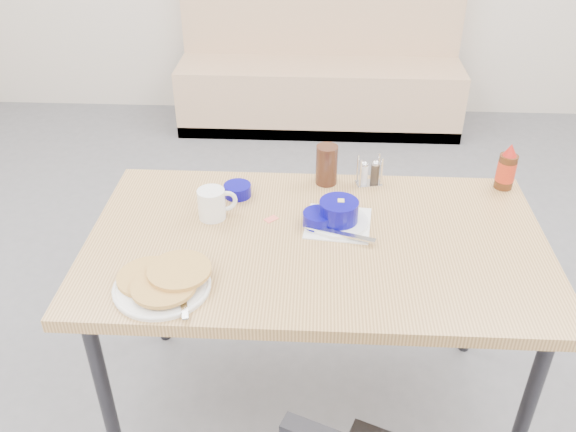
{
  "coord_description": "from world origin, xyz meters",
  "views": [
    {
      "loc": [
        -0.01,
        -1.26,
        1.84
      ],
      "look_at": [
        -0.09,
        0.28,
        0.82
      ],
      "focal_mm": 38.0,
      "sensor_mm": 36.0,
      "label": 1
    }
  ],
  "objects_px": {
    "syrup_bottle": "(506,169)",
    "pancake_plate": "(163,282)",
    "grits_setting": "(339,215)",
    "creamer_bowl": "(238,190)",
    "booth_bench": "(320,74)",
    "amber_tumbler": "(327,165)",
    "condiment_caddy": "(369,174)",
    "butter_bowl": "(319,219)",
    "coffee_mug": "(213,203)",
    "dining_table": "(316,255)"
  },
  "relations": [
    {
      "from": "pancake_plate",
      "to": "syrup_bottle",
      "type": "relative_size",
      "value": 1.61
    },
    {
      "from": "creamer_bowl",
      "to": "amber_tumbler",
      "type": "xyz_separation_m",
      "value": [
        0.3,
        0.1,
        0.05
      ]
    },
    {
      "from": "creamer_bowl",
      "to": "grits_setting",
      "type": "bearing_deg",
      "value": -24.84
    },
    {
      "from": "amber_tumbler",
      "to": "syrup_bottle",
      "type": "distance_m",
      "value": 0.61
    },
    {
      "from": "syrup_bottle",
      "to": "grits_setting",
      "type": "bearing_deg",
      "value": -155.78
    },
    {
      "from": "booth_bench",
      "to": "syrup_bottle",
      "type": "relative_size",
      "value": 11.44
    },
    {
      "from": "butter_bowl",
      "to": "condiment_caddy",
      "type": "xyz_separation_m",
      "value": [
        0.17,
        0.27,
        0.01
      ]
    },
    {
      "from": "dining_table",
      "to": "syrup_bottle",
      "type": "height_order",
      "value": "syrup_bottle"
    },
    {
      "from": "pancake_plate",
      "to": "butter_bowl",
      "type": "height_order",
      "value": "pancake_plate"
    },
    {
      "from": "pancake_plate",
      "to": "creamer_bowl",
      "type": "height_order",
      "value": "pancake_plate"
    },
    {
      "from": "condiment_caddy",
      "to": "booth_bench",
      "type": "bearing_deg",
      "value": 82.36
    },
    {
      "from": "booth_bench",
      "to": "creamer_bowl",
      "type": "xyz_separation_m",
      "value": [
        -0.27,
        -2.3,
        0.43
      ]
    },
    {
      "from": "grits_setting",
      "to": "dining_table",
      "type": "bearing_deg",
      "value": -128.95
    },
    {
      "from": "booth_bench",
      "to": "creamer_bowl",
      "type": "height_order",
      "value": "booth_bench"
    },
    {
      "from": "pancake_plate",
      "to": "creamer_bowl",
      "type": "distance_m",
      "value": 0.51
    },
    {
      "from": "pancake_plate",
      "to": "condiment_caddy",
      "type": "height_order",
      "value": "condiment_caddy"
    },
    {
      "from": "dining_table",
      "to": "amber_tumbler",
      "type": "height_order",
      "value": "amber_tumbler"
    },
    {
      "from": "booth_bench",
      "to": "coffee_mug",
      "type": "distance_m",
      "value": 2.5
    },
    {
      "from": "grits_setting",
      "to": "butter_bowl",
      "type": "height_order",
      "value": "grits_setting"
    },
    {
      "from": "grits_setting",
      "to": "butter_bowl",
      "type": "bearing_deg",
      "value": -172.18
    },
    {
      "from": "coffee_mug",
      "to": "syrup_bottle",
      "type": "distance_m",
      "value": 1.0
    },
    {
      "from": "booth_bench",
      "to": "creamer_bowl",
      "type": "distance_m",
      "value": 2.35
    },
    {
      "from": "grits_setting",
      "to": "condiment_caddy",
      "type": "bearing_deg",
      "value": 66.81
    },
    {
      "from": "dining_table",
      "to": "syrup_bottle",
      "type": "xyz_separation_m",
      "value": [
        0.64,
        0.34,
        0.13
      ]
    },
    {
      "from": "coffee_mug",
      "to": "pancake_plate",
      "type": "bearing_deg",
      "value": -103.1
    },
    {
      "from": "dining_table",
      "to": "booth_bench",
      "type": "bearing_deg",
      "value": 90.0
    },
    {
      "from": "coffee_mug",
      "to": "creamer_bowl",
      "type": "height_order",
      "value": "coffee_mug"
    },
    {
      "from": "syrup_bottle",
      "to": "pancake_plate",
      "type": "bearing_deg",
      "value": -150.66
    },
    {
      "from": "butter_bowl",
      "to": "dining_table",
      "type": "bearing_deg",
      "value": -93.93
    },
    {
      "from": "pancake_plate",
      "to": "butter_bowl",
      "type": "distance_m",
      "value": 0.53
    },
    {
      "from": "booth_bench",
      "to": "grits_setting",
      "type": "bearing_deg",
      "value": -88.45
    },
    {
      "from": "grits_setting",
      "to": "syrup_bottle",
      "type": "xyz_separation_m",
      "value": [
        0.57,
        0.26,
        0.04
      ]
    },
    {
      "from": "amber_tumbler",
      "to": "booth_bench",
      "type": "bearing_deg",
      "value": 90.73
    },
    {
      "from": "pancake_plate",
      "to": "condiment_caddy",
      "type": "distance_m",
      "value": 0.84
    },
    {
      "from": "coffee_mug",
      "to": "butter_bowl",
      "type": "xyz_separation_m",
      "value": [
        0.34,
        -0.03,
        -0.03
      ]
    },
    {
      "from": "condiment_caddy",
      "to": "syrup_bottle",
      "type": "height_order",
      "value": "syrup_bottle"
    },
    {
      "from": "pancake_plate",
      "to": "grits_setting",
      "type": "bearing_deg",
      "value": 34.85
    },
    {
      "from": "pancake_plate",
      "to": "butter_bowl",
      "type": "bearing_deg",
      "value": 37.88
    },
    {
      "from": "pancake_plate",
      "to": "condiment_caddy",
      "type": "relative_size",
      "value": 2.52
    },
    {
      "from": "pancake_plate",
      "to": "booth_bench",
      "type": "bearing_deg",
      "value": 81.54
    },
    {
      "from": "dining_table",
      "to": "pancake_plate",
      "type": "xyz_separation_m",
      "value": [
        -0.41,
        -0.25,
        0.08
      ]
    },
    {
      "from": "dining_table",
      "to": "condiment_caddy",
      "type": "relative_size",
      "value": 13.22
    },
    {
      "from": "dining_table",
      "to": "creamer_bowl",
      "type": "distance_m",
      "value": 0.37
    },
    {
      "from": "dining_table",
      "to": "creamer_bowl",
      "type": "height_order",
      "value": "creamer_bowl"
    },
    {
      "from": "grits_setting",
      "to": "amber_tumbler",
      "type": "xyz_separation_m",
      "value": [
        -0.04,
        0.26,
        0.03
      ]
    },
    {
      "from": "booth_bench",
      "to": "condiment_caddy",
      "type": "xyz_separation_m",
      "value": [
        0.18,
        -2.19,
        0.45
      ]
    },
    {
      "from": "amber_tumbler",
      "to": "condiment_caddy",
      "type": "bearing_deg",
      "value": 0.0
    },
    {
      "from": "amber_tumbler",
      "to": "condiment_caddy",
      "type": "relative_size",
      "value": 1.33
    },
    {
      "from": "grits_setting",
      "to": "booth_bench",
      "type": "bearing_deg",
      "value": 91.55
    },
    {
      "from": "grits_setting",
      "to": "condiment_caddy",
      "type": "relative_size",
      "value": 2.2
    }
  ]
}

